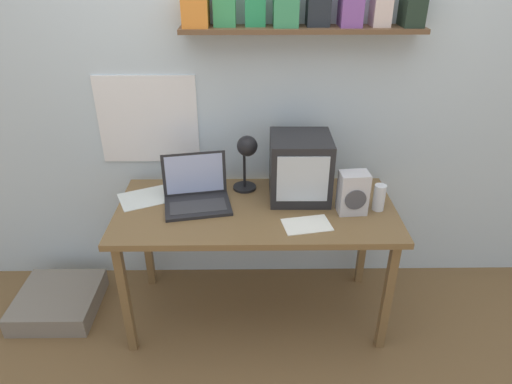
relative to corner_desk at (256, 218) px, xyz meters
The scene contains 11 objects.
ground_plane 0.69m from the corner_desk, ahead, with size 12.00×12.00×0.00m, color brown.
back_wall 0.77m from the corner_desk, 89.11° to the left, with size 5.60×0.24×2.60m.
corner_desk is the anchor object (origin of this frame).
crt_monitor 0.38m from the corner_desk, 28.25° to the left, with size 0.34×0.33×0.36m.
laptop 0.36m from the corner_desk, 168.91° to the left, with size 0.40×0.34×0.27m.
desk_lamp 0.37m from the corner_desk, 106.10° to the left, with size 0.14×0.19×0.36m.
juice_glass 0.68m from the corner_desk, ahead, with size 0.06×0.06×0.15m.
space_heater 0.55m from the corner_desk, ahead, with size 0.16×0.12×0.23m.
loose_paper_near_monitor 0.65m from the corner_desk, 169.60° to the left, with size 0.34×0.32×0.00m.
loose_paper_near_laptop 0.32m from the corner_desk, 34.14° to the right, with size 0.27×0.20×0.00m.
floor_cushion 1.39m from the corner_desk, behind, with size 0.48×0.48×0.13m.
Camera 1 is at (-0.03, -2.16, 2.05)m, focal length 32.00 mm.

